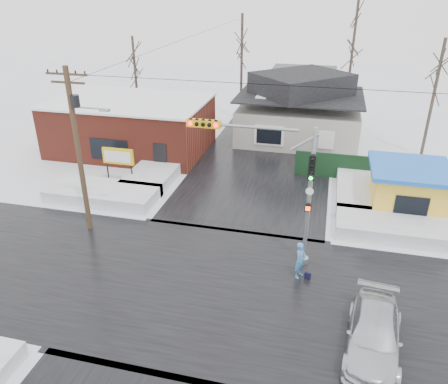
% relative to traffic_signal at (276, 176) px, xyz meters
% --- Properties ---
extents(ground, '(120.00, 120.00, 0.00)m').
position_rel_traffic_signal_xyz_m(ground, '(-2.43, -2.97, -4.54)').
color(ground, white).
rests_on(ground, ground).
extents(road_ns, '(10.00, 120.00, 0.02)m').
position_rel_traffic_signal_xyz_m(road_ns, '(-2.43, -2.97, -4.53)').
color(road_ns, black).
rests_on(road_ns, ground).
extents(road_ew, '(120.00, 10.00, 0.02)m').
position_rel_traffic_signal_xyz_m(road_ew, '(-2.43, -2.97, -4.53)').
color(road_ew, black).
rests_on(road_ew, ground).
extents(snowbank_nw, '(7.00, 3.00, 0.80)m').
position_rel_traffic_signal_xyz_m(snowbank_nw, '(-11.43, 4.03, -4.14)').
color(snowbank_nw, white).
rests_on(snowbank_nw, ground).
extents(snowbank_ne, '(7.00, 3.00, 0.80)m').
position_rel_traffic_signal_xyz_m(snowbank_ne, '(6.57, 4.03, -4.14)').
color(snowbank_ne, white).
rests_on(snowbank_ne, ground).
extents(snowbank_nside_w, '(3.00, 8.00, 0.80)m').
position_rel_traffic_signal_xyz_m(snowbank_nside_w, '(-9.43, 9.03, -4.14)').
color(snowbank_nside_w, white).
rests_on(snowbank_nside_w, ground).
extents(snowbank_nside_e, '(3.00, 8.00, 0.80)m').
position_rel_traffic_signal_xyz_m(snowbank_nside_e, '(4.57, 9.03, -4.14)').
color(snowbank_nside_e, white).
rests_on(snowbank_nside_e, ground).
extents(traffic_signal, '(6.05, 0.68, 7.00)m').
position_rel_traffic_signal_xyz_m(traffic_signal, '(0.00, 0.00, 0.00)').
color(traffic_signal, gray).
rests_on(traffic_signal, ground).
extents(utility_pole, '(3.15, 0.44, 9.00)m').
position_rel_traffic_signal_xyz_m(utility_pole, '(-10.36, 0.53, 0.57)').
color(utility_pole, '#382619').
rests_on(utility_pole, ground).
extents(brick_building, '(12.20, 8.20, 4.12)m').
position_rel_traffic_signal_xyz_m(brick_building, '(-13.43, 13.03, -2.46)').
color(brick_building, maroon).
rests_on(brick_building, ground).
extents(marquee_sign, '(2.20, 0.21, 2.55)m').
position_rel_traffic_signal_xyz_m(marquee_sign, '(-11.43, 6.53, -2.62)').
color(marquee_sign, black).
rests_on(marquee_sign, ground).
extents(house, '(10.40, 8.40, 5.76)m').
position_rel_traffic_signal_xyz_m(house, '(-0.43, 19.03, -1.92)').
color(house, '#A9A599').
rests_on(house, ground).
extents(kiosk, '(4.60, 4.60, 2.88)m').
position_rel_traffic_signal_xyz_m(kiosk, '(7.07, 7.03, -3.08)').
color(kiosk, yellow).
rests_on(kiosk, ground).
extents(fence, '(8.00, 0.12, 1.80)m').
position_rel_traffic_signal_xyz_m(fence, '(4.07, 11.03, -3.64)').
color(fence, black).
rests_on(fence, ground).
extents(tree_far_left, '(3.00, 3.00, 10.00)m').
position_rel_traffic_signal_xyz_m(tree_far_left, '(-6.43, 23.03, 3.41)').
color(tree_far_left, '#332821').
rests_on(tree_far_left, ground).
extents(tree_far_mid, '(3.00, 3.00, 12.00)m').
position_rel_traffic_signal_xyz_m(tree_far_mid, '(3.57, 25.03, 5.00)').
color(tree_far_mid, '#332821').
rests_on(tree_far_mid, ground).
extents(tree_far_right, '(3.00, 3.00, 9.00)m').
position_rel_traffic_signal_xyz_m(tree_far_right, '(9.57, 17.03, 2.62)').
color(tree_far_right, '#332821').
rests_on(tree_far_right, ground).
extents(tree_far_west, '(3.00, 3.00, 8.00)m').
position_rel_traffic_signal_xyz_m(tree_far_west, '(-16.43, 21.03, 1.82)').
color(tree_far_west, '#332821').
rests_on(tree_far_west, ground).
extents(pedestrian, '(0.68, 0.80, 1.84)m').
position_rel_traffic_signal_xyz_m(pedestrian, '(1.47, -1.18, -3.62)').
color(pedestrian, '#427EBA').
rests_on(pedestrian, ground).
extents(car, '(2.46, 5.02, 1.41)m').
position_rel_traffic_signal_xyz_m(car, '(4.55, -5.05, -3.84)').
color(car, silver).
rests_on(car, ground).
extents(shopping_bag, '(0.30, 0.23, 0.35)m').
position_rel_traffic_signal_xyz_m(shopping_bag, '(1.87, -1.28, -4.36)').
color(shopping_bag, black).
rests_on(shopping_bag, ground).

